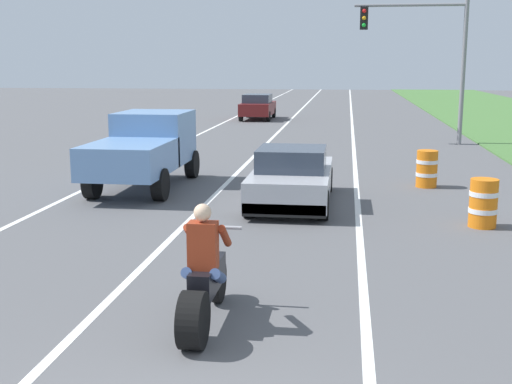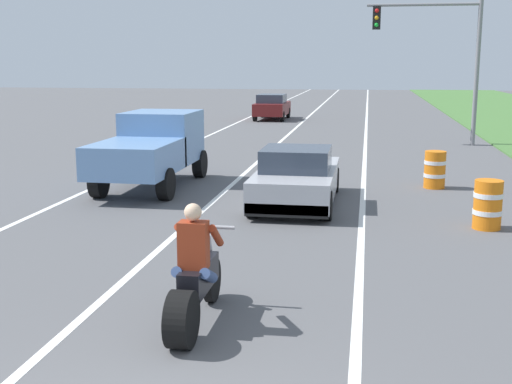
# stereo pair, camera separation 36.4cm
# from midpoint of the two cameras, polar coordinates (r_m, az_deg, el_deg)

# --- Properties ---
(lane_stripe_left_solid) EXTENTS (0.14, 120.00, 0.01)m
(lane_stripe_left_solid) POSITION_cam_midpoint_polar(r_m,az_deg,el_deg) (25.64, -6.47, 3.65)
(lane_stripe_left_solid) COLOR white
(lane_stripe_left_solid) RESTS_ON ground
(lane_stripe_right_solid) EXTENTS (0.14, 120.00, 0.01)m
(lane_stripe_right_solid) POSITION_cam_midpoint_polar(r_m,az_deg,el_deg) (24.65, 9.86, 3.26)
(lane_stripe_right_solid) COLOR white
(lane_stripe_right_solid) RESTS_ON ground
(lane_stripe_centre_dashed) EXTENTS (0.14, 120.00, 0.01)m
(lane_stripe_centre_dashed) POSITION_cam_midpoint_polar(r_m,az_deg,el_deg) (24.89, 1.53, 3.49)
(lane_stripe_centre_dashed) COLOR white
(lane_stripe_centre_dashed) RESTS_ON ground
(motorcycle_with_rider) EXTENTS (0.70, 2.21, 1.62)m
(motorcycle_with_rider) POSITION_cam_midpoint_polar(r_m,az_deg,el_deg) (8.36, -4.13, -7.89)
(motorcycle_with_rider) COLOR black
(motorcycle_with_rider) RESTS_ON ground
(sports_car_silver) EXTENTS (1.84, 4.30, 1.37)m
(sports_car_silver) POSITION_cam_midpoint_polar(r_m,az_deg,el_deg) (15.62, 4.22, 1.21)
(sports_car_silver) COLOR #B7B7BC
(sports_car_silver) RESTS_ON ground
(pickup_truck_left_lane_light_blue) EXTENTS (2.02, 4.80, 1.98)m
(pickup_truck_left_lane_light_blue) POSITION_cam_midpoint_polar(r_m,az_deg,el_deg) (17.88, -8.44, 3.93)
(pickup_truck_left_lane_light_blue) COLOR #6B93C6
(pickup_truck_left_lane_light_blue) RESTS_ON ground
(traffic_light_mast_near) EXTENTS (4.53, 0.34, 6.00)m
(traffic_light_mast_near) POSITION_cam_midpoint_polar(r_m,az_deg,el_deg) (28.06, 16.27, 12.09)
(traffic_light_mast_near) COLOR gray
(traffic_light_mast_near) RESTS_ON ground
(construction_barrel_nearest) EXTENTS (0.58, 0.58, 1.00)m
(construction_barrel_nearest) POSITION_cam_midpoint_polar(r_m,az_deg,el_deg) (14.14, 20.17, -1.02)
(construction_barrel_nearest) COLOR orange
(construction_barrel_nearest) RESTS_ON ground
(construction_barrel_mid) EXTENTS (0.58, 0.58, 1.00)m
(construction_barrel_mid) POSITION_cam_midpoint_polar(r_m,az_deg,el_deg) (18.32, 15.81, 1.89)
(construction_barrel_mid) COLOR orange
(construction_barrel_mid) RESTS_ON ground
(distant_car_far_ahead) EXTENTS (1.80, 4.00, 1.50)m
(distant_car_far_ahead) POSITION_cam_midpoint_polar(r_m,az_deg,el_deg) (39.36, 1.67, 7.44)
(distant_car_far_ahead) COLOR maroon
(distant_car_far_ahead) RESTS_ON ground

